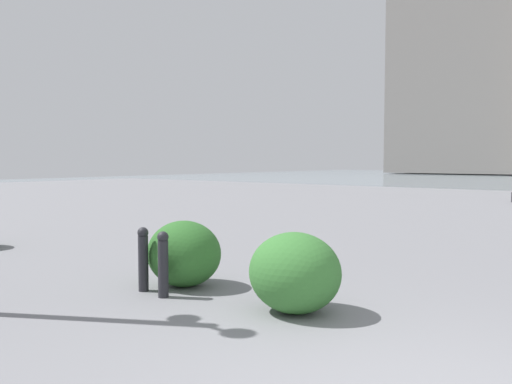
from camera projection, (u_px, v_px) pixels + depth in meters
The scene contains 5 objects.
building_annex at pixel (476, 14), 65.66m from camera, with size 17.66×14.34×42.02m.
bollard_near at pixel (163, 263), 5.94m from camera, with size 0.13×0.13×0.76m.
bollard_mid at pixel (143, 258), 6.23m from camera, with size 0.13×0.13×0.77m.
shrub_round at pixel (184, 253), 6.47m from camera, with size 0.96×0.87×0.82m.
shrub_wide at pixel (295, 273), 5.34m from camera, with size 0.98×0.88×0.83m.
Camera 1 is at (-0.83, 2.92, 1.56)m, focal length 36.66 mm.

